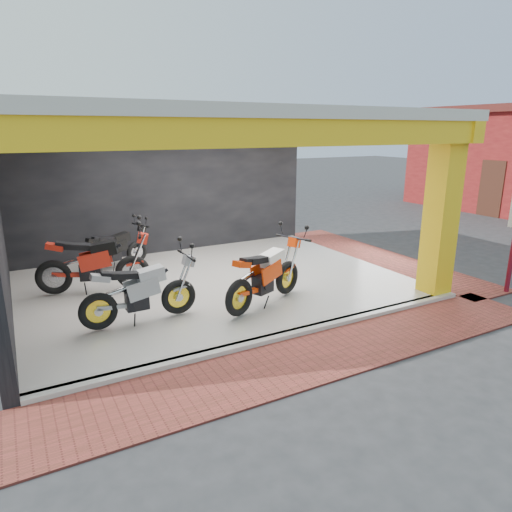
{
  "coord_description": "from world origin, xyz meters",
  "views": [
    {
      "loc": [
        -3.81,
        -6.86,
        3.34
      ],
      "look_at": [
        0.41,
        0.86,
        0.9
      ],
      "focal_mm": 32.0,
      "sensor_mm": 36.0,
      "label": 1
    }
  ],
  "objects": [
    {
      "name": "ground",
      "position": [
        0.0,
        0.0,
        0.0
      ],
      "size": [
        80.0,
        80.0,
        0.0
      ],
      "primitive_type": "plane",
      "color": "#2D2D30",
      "rests_on": "ground"
    },
    {
      "name": "showroom_floor",
      "position": [
        0.0,
        2.0,
        0.05
      ],
      "size": [
        8.0,
        6.0,
        0.1
      ],
      "primitive_type": "cube",
      "color": "beige",
      "rests_on": "ground"
    },
    {
      "name": "showroom_ceiling",
      "position": [
        0.0,
        2.0,
        3.6
      ],
      "size": [
        8.4,
        6.4,
        0.2
      ],
      "primitive_type": "cube",
      "color": "beige",
      "rests_on": "corner_column"
    },
    {
      "name": "back_wall",
      "position": [
        0.0,
        5.1,
        1.75
      ],
      "size": [
        8.2,
        0.2,
        3.5
      ],
      "primitive_type": "cube",
      "color": "black",
      "rests_on": "ground"
    },
    {
      "name": "corner_column",
      "position": [
        3.75,
        -0.75,
        1.75
      ],
      "size": [
        0.5,
        0.5,
        3.5
      ],
      "primitive_type": "cube",
      "color": "yellow",
      "rests_on": "ground"
    },
    {
      "name": "header_beam_front",
      "position": [
        0.0,
        -1.0,
        3.3
      ],
      "size": [
        8.4,
        0.3,
        0.4
      ],
      "primitive_type": "cube",
      "color": "yellow",
      "rests_on": "corner_column"
    },
    {
      "name": "header_beam_right",
      "position": [
        4.0,
        2.0,
        3.3
      ],
      "size": [
        0.3,
        6.4,
        0.4
      ],
      "primitive_type": "cube",
      "color": "yellow",
      "rests_on": "corner_column"
    },
    {
      "name": "floor_kerb",
      "position": [
        0.0,
        -1.02,
        0.05
      ],
      "size": [
        8.0,
        0.2,
        0.1
      ],
      "primitive_type": "cube",
      "color": "beige",
      "rests_on": "ground"
    },
    {
      "name": "paver_front",
      "position": [
        0.0,
        -1.8,
        0.01
      ],
      "size": [
        9.0,
        1.4,
        0.03
      ],
      "primitive_type": "cube",
      "color": "#963A31",
      "rests_on": "ground"
    },
    {
      "name": "paver_right",
      "position": [
        4.8,
        2.0,
        0.01
      ],
      "size": [
        1.4,
        7.0,
        0.03
      ],
      "primitive_type": "cube",
      "color": "#963A31",
      "rests_on": "ground"
    },
    {
      "name": "moto_hero",
      "position": [
        0.94,
        0.52,
        0.8
      ],
      "size": [
        2.42,
        1.64,
        1.39
      ],
      "primitive_type": null,
      "rotation": [
        0.0,
        0.0,
        0.39
      ],
      "color": "#E93809",
      "rests_on": "showroom_floor"
    },
    {
      "name": "moto_row_a",
      "position": [
        -1.34,
        0.56,
        0.76
      ],
      "size": [
        2.16,
        0.82,
        1.32
      ],
      "primitive_type": null,
      "rotation": [
        0.0,
        0.0,
        0.01
      ],
      "color": "#96999D",
      "rests_on": "showroom_floor"
    },
    {
      "name": "moto_row_b",
      "position": [
        -1.72,
        2.32,
        0.83
      ],
      "size": [
        2.53,
        1.49,
        1.45
      ],
      "primitive_type": null,
      "rotation": [
        0.0,
        0.0,
        -0.27
      ],
      "color": "#B22113",
      "rests_on": "showroom_floor"
    },
    {
      "name": "moto_row_d",
      "position": [
        -1.15,
        4.19,
        0.68
      ],
      "size": [
        2.02,
        1.31,
        1.16
      ],
      "primitive_type": null,
      "rotation": [
        0.0,
        0.0,
        0.35
      ],
      "color": "black",
      "rests_on": "showroom_floor"
    }
  ]
}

